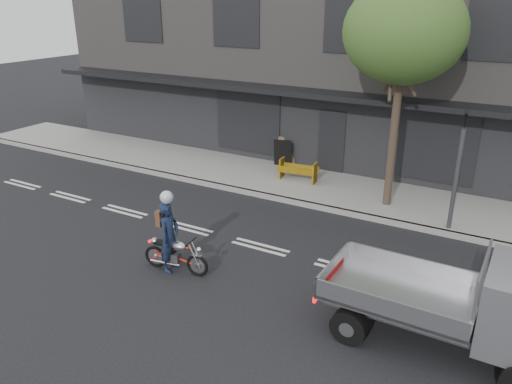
% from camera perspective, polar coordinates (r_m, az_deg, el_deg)
% --- Properties ---
extents(ground, '(80.00, 80.00, 0.00)m').
position_cam_1_polar(ground, '(13.34, 0.52, -6.30)').
color(ground, black).
rests_on(ground, ground).
extents(sidewalk, '(32.00, 3.20, 0.15)m').
position_cam_1_polar(sidewalk, '(17.22, 8.05, 0.40)').
color(sidewalk, gray).
rests_on(sidewalk, ground).
extents(kerb, '(32.00, 0.20, 0.15)m').
position_cam_1_polar(kerb, '(15.84, 5.92, -1.43)').
color(kerb, gray).
rests_on(kerb, ground).
extents(building_main, '(26.00, 10.00, 8.00)m').
position_cam_1_polar(building_main, '(22.48, 15.04, 15.21)').
color(building_main, slate).
rests_on(building_main, ground).
extents(street_tree, '(3.40, 3.40, 6.74)m').
position_cam_1_polar(street_tree, '(14.98, 16.59, 17.08)').
color(street_tree, '#382B21').
rests_on(street_tree, ground).
extents(traffic_light_pole, '(0.12, 0.12, 3.50)m').
position_cam_1_polar(traffic_light_pole, '(14.52, 21.93, 1.56)').
color(traffic_light_pole, '#2D2D30').
rests_on(traffic_light_pole, ground).
extents(motorcycle, '(1.73, 0.50, 0.89)m').
position_cam_1_polar(motorcycle, '(12.21, -9.18, -7.00)').
color(motorcycle, black).
rests_on(motorcycle, ground).
extents(rider, '(0.50, 0.69, 1.76)m').
position_cam_1_polar(rider, '(12.10, -9.87, -5.08)').
color(rider, '#141F38').
rests_on(rider, ground).
extents(flatbed_ute, '(4.45, 1.91, 2.05)m').
position_cam_1_polar(flatbed_ute, '(9.92, 26.63, -11.81)').
color(flatbed_ute, black).
rests_on(flatbed_ute, ground).
extents(construction_barrier, '(1.41, 0.68, 0.76)m').
position_cam_1_polar(construction_barrier, '(17.36, 4.54, 2.34)').
color(construction_barrier, '#FFB80D').
rests_on(construction_barrier, sidewalk).
extents(sandwich_board, '(0.76, 0.62, 1.04)m').
position_cam_1_polar(sandwich_board, '(18.96, 3.06, 4.50)').
color(sandwich_board, black).
rests_on(sandwich_board, sidewalk).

